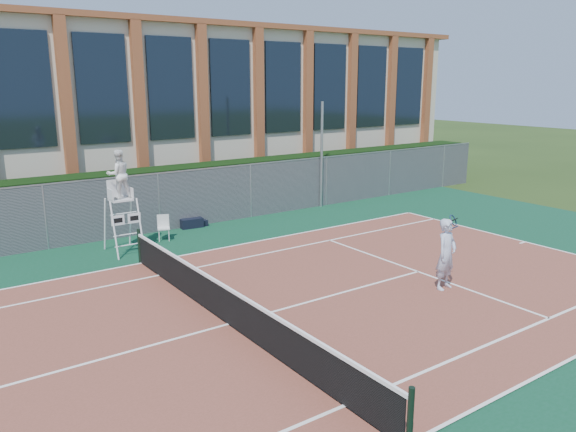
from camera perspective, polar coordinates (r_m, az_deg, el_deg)
ground at (r=13.35m, az=-6.05°, el=-10.98°), size 120.00×120.00×0.00m
apron at (r=14.16m, az=-8.05°, el=-9.54°), size 36.00×20.00×0.01m
tennis_court at (r=13.34m, az=-6.05°, el=-10.90°), size 23.77×10.97×0.02m
tennis_net at (r=13.14m, az=-6.11°, el=-8.85°), size 0.10×11.30×1.10m
fence at (r=20.79m, az=-18.06°, el=0.59°), size 40.00×0.06×2.20m
hedge at (r=21.92m, az=-19.00°, el=1.16°), size 40.00×1.40×2.20m
building at (r=29.23m, az=-23.98°, el=9.70°), size 45.00×10.60×8.22m
steel_pole at (r=24.98m, az=3.43°, el=6.19°), size 0.12×0.12×4.67m
umpire_chair at (r=18.88m, az=-16.81°, el=3.79°), size 0.96×1.48×3.44m
plastic_chair at (r=20.41m, az=-12.54°, el=-0.93°), size 0.54×0.54×0.90m
sports_bag_near at (r=21.93m, az=-9.74°, el=-0.72°), size 0.88×0.42×0.37m
sports_bag_far at (r=22.10m, az=-8.91°, el=-0.76°), size 0.58×0.25×0.23m
tennis_player at (r=15.68m, az=15.79°, el=-3.74°), size 1.09×0.76×1.94m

